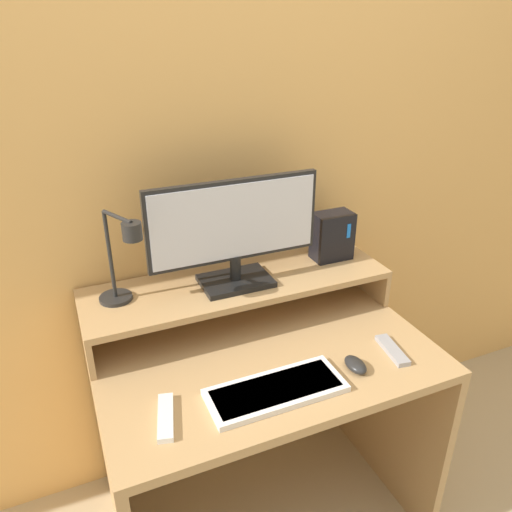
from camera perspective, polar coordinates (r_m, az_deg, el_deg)
name	(u,v)px	position (r m, az deg, el deg)	size (l,w,h in m)	color
wall_back	(215,153)	(1.69, -4.66, 11.60)	(6.00, 0.05, 2.50)	#E5AD60
desk	(262,402)	(1.73, 0.67, -16.39)	(1.03, 0.71, 0.73)	tan
monitor_shelf	(238,286)	(1.68, -2.04, -3.46)	(1.03, 0.31, 0.14)	tan
monitor	(234,230)	(1.57, -2.47, 3.01)	(0.56, 0.16, 0.35)	black
desk_lamp	(122,260)	(1.50, -15.06, -0.42)	(0.13, 0.20, 0.30)	black
router_dock	(332,236)	(1.81, 8.70, 2.28)	(0.14, 0.09, 0.17)	black
keyboard	(276,390)	(1.42, 2.31, -15.07)	(0.38, 0.15, 0.02)	white
mouse	(355,365)	(1.52, 11.30, -12.09)	(0.05, 0.09, 0.03)	black
remote_control	(166,417)	(1.36, -10.30, -17.67)	(0.08, 0.17, 0.02)	white
remote_secondary	(392,350)	(1.62, 15.31, -10.34)	(0.06, 0.16, 0.02)	#99999E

